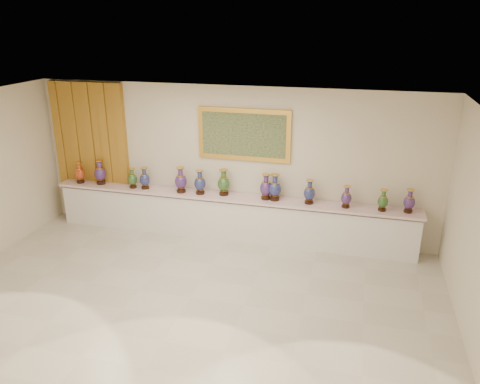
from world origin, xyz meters
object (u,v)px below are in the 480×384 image
object	(u,v)px
vase_1	(100,173)
vase_0	(80,173)
vase_2	(133,179)
counter	(229,217)

from	to	relation	value
vase_1	vase_0	bearing A→B (deg)	-175.00
vase_0	vase_2	bearing A→B (deg)	-0.40
counter	vase_2	size ratio (longest dim) A/B	17.64
counter	vase_1	world-z (taller)	vase_1
vase_1	vase_2	size ratio (longest dim) A/B	1.24
vase_0	vase_1	xyz separation A→B (m)	(0.46, 0.04, 0.03)
vase_0	vase_2	size ratio (longest dim) A/B	1.10
vase_1	vase_2	distance (m)	0.76
vase_1	vase_2	xyz separation A→B (m)	(0.76, -0.05, -0.05)
counter	vase_2	world-z (taller)	vase_2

